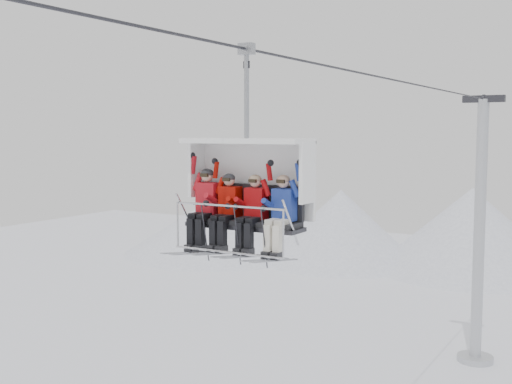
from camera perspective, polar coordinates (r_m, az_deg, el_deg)
The scene contains 8 objects.
ridgeline at distance 54.45m, azimuth 21.68°, elevation -4.34°, with size 72.00×21.00×7.00m.
lift_tower_right at distance 34.21m, azimuth 19.19°, elevation -4.87°, with size 2.00×1.80×13.48m.
haul_cable at distance 12.94m, azimuth 0.00°, elevation 12.43°, with size 0.06×0.06×50.00m, color #2D2D32.
chairlift_carrier at distance 12.69m, azimuth -0.52°, elevation 0.90°, with size 2.59×1.17×3.98m.
skier_far_left at distance 12.96m, azimuth -4.53°, elevation -1.13°, with size 0.44×1.69×1.74m.
skier_center_left at distance 12.66m, azimuth -2.60°, elevation -1.44°, with size 0.41×1.69×1.62m.
skier_center_right at distance 12.34m, azimuth -0.26°, elevation -1.62°, with size 0.41×1.69×1.62m.
skier_far_right at distance 12.04m, azimuth 2.26°, elevation -1.76°, with size 0.41×1.69×1.65m.
Camera 1 is at (6.54, -11.05, 11.72)m, focal length 45.00 mm.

